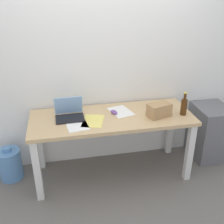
{
  "coord_description": "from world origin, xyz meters",
  "views": [
    {
      "loc": [
        -0.52,
        -2.59,
        2.09
      ],
      "look_at": [
        0.0,
        0.0,
        0.81
      ],
      "focal_mm": 43.59,
      "sensor_mm": 36.0,
      "label": 1
    }
  ],
  "objects": [
    {
      "name": "desk",
      "position": [
        0.0,
        0.0,
        0.65
      ],
      "size": [
        1.77,
        0.68,
        0.76
      ],
      "color": "tan",
      "rests_on": "ground"
    },
    {
      "name": "computer_mouse",
      "position": [
        0.03,
        0.06,
        0.78
      ],
      "size": [
        0.09,
        0.12,
        0.03
      ],
      "primitive_type": "ellipsoid",
      "rotation": [
        0.0,
        0.0,
        0.38
      ],
      "color": "#724799",
      "rests_on": "desk"
    },
    {
      "name": "paper_sheet_near_back",
      "position": [
        0.12,
        0.09,
        0.76
      ],
      "size": [
        0.28,
        0.34,
        0.0
      ],
      "primitive_type": "cube",
      "rotation": [
        0.0,
        0.0,
        0.27
      ],
      "color": "white",
      "rests_on": "desk"
    },
    {
      "name": "ground_plane",
      "position": [
        0.0,
        0.0,
        0.0
      ],
      "size": [
        8.0,
        8.0,
        0.0
      ],
      "primitive_type": "plane",
      "color": "slate"
    },
    {
      "name": "beer_bottle",
      "position": [
        0.78,
        -0.11,
        0.86
      ],
      "size": [
        0.07,
        0.07,
        0.26
      ],
      "color": "#47280F",
      "rests_on": "desk"
    },
    {
      "name": "water_cooler_jug",
      "position": [
        -1.17,
        0.15,
        0.18
      ],
      "size": [
        0.27,
        0.27,
        0.41
      ],
      "color": "#598CC6",
      "rests_on": "ground"
    },
    {
      "name": "laptop_left",
      "position": [
        -0.45,
        0.05,
        0.81
      ],
      "size": [
        0.31,
        0.24,
        0.22
      ],
      "color": "black",
      "rests_on": "desk"
    },
    {
      "name": "filing_cabinet",
      "position": [
        1.29,
        0.11,
        0.35
      ],
      "size": [
        0.4,
        0.48,
        0.7
      ],
      "primitive_type": "cube",
      "color": "slate",
      "rests_on": "ground"
    },
    {
      "name": "paper_sheet_front_left",
      "position": [
        -0.39,
        -0.12,
        0.76
      ],
      "size": [
        0.24,
        0.32,
        0.0
      ],
      "primitive_type": "cube",
      "rotation": [
        0.0,
        0.0,
        0.12
      ],
      "color": "white",
      "rests_on": "desk"
    },
    {
      "name": "paper_yellow_folder",
      "position": [
        -0.22,
        -0.07,
        0.76
      ],
      "size": [
        0.29,
        0.34,
        0.0
      ],
      "primitive_type": "cube",
      "rotation": [
        0.0,
        0.0,
        -0.29
      ],
      "color": "#F4E06B",
      "rests_on": "desk"
    },
    {
      "name": "cardboard_box",
      "position": [
        0.5,
        -0.1,
        0.83
      ],
      "size": [
        0.28,
        0.2,
        0.15
      ],
      "primitive_type": "cube",
      "rotation": [
        0.0,
        0.0,
        0.27
      ],
      "color": "tan",
      "rests_on": "desk"
    },
    {
      "name": "back_wall",
      "position": [
        0.0,
        0.4,
        1.3
      ],
      "size": [
        5.2,
        0.08,
        2.6
      ],
      "primitive_type": "cube",
      "color": "white",
      "rests_on": "ground"
    }
  ]
}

